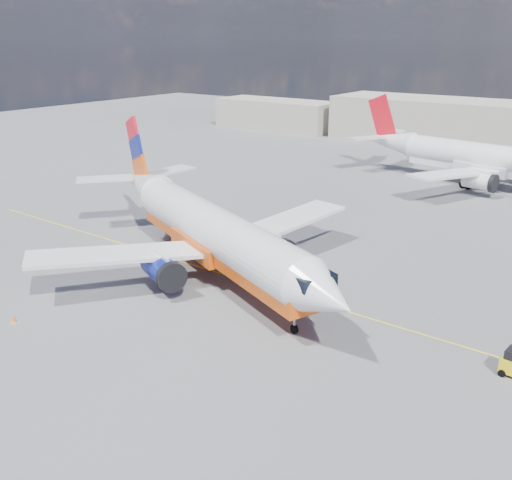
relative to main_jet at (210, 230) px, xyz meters
The scene contains 6 objects.
ground 6.22m from the main_jet, 33.25° to the right, with size 240.00×240.00×0.00m, color #58585D.
taxi_line 5.60m from the main_jet, ahead, with size 70.00×0.15×0.01m, color yellow.
terminal_annex 80.42m from the main_jet, 120.52° to the left, with size 26.00×10.00×6.00m, color #B6AE9C.
main_jet is the anchor object (origin of this frame).
second_jet 44.45m from the main_jet, 77.12° to the left, with size 36.11×28.15×10.91m.
traffic_cone 16.18m from the main_jet, 109.02° to the right, with size 0.39×0.39×0.55m.
Camera 1 is at (25.19, -30.69, 18.73)m, focal length 40.00 mm.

